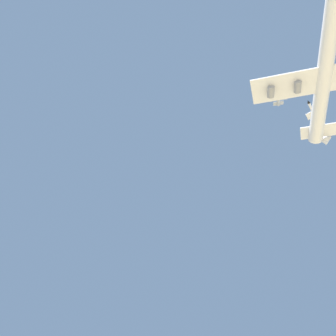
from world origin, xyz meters
The scene contains 3 objects.
carrier_jet centered at (-27.06, 126.42, 143.33)m, with size 77.78×60.67×21.07m.
chase_jet_left_wing centered at (-39.70, 111.47, 155.73)m, with size 15.22×8.20×4.00m.
chase_jet_high_escort centered at (-65.32, 136.56, 176.28)m, with size 14.85×9.65×4.00m.
Camera 1 is at (48.34, 69.71, 3.16)m, focal length 38.76 mm.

